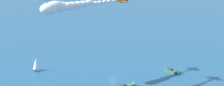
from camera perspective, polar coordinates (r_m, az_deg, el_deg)
name	(u,v)px	position (r m, az deg, el deg)	size (l,w,h in m)	color
ground_plane	(113,78)	(169.17, 0.17, -6.13)	(2000.00, 2000.00, 0.00)	#1E517A
motorboat_near_centre	(173,72)	(179.82, 10.50, -4.91)	(9.78, 5.40, 2.76)	#33704C
sailboat_trailing	(36,64)	(184.46, -13.09, -3.64)	(6.26, 3.92, 7.80)	#23478C
biplane_wingman	(122,0)	(151.90, 1.75, 7.48)	(7.25, 7.08, 3.59)	orange
smoke_trail_wingman	(65,6)	(132.99, -8.23, 6.32)	(17.11, 37.01, 5.40)	silver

